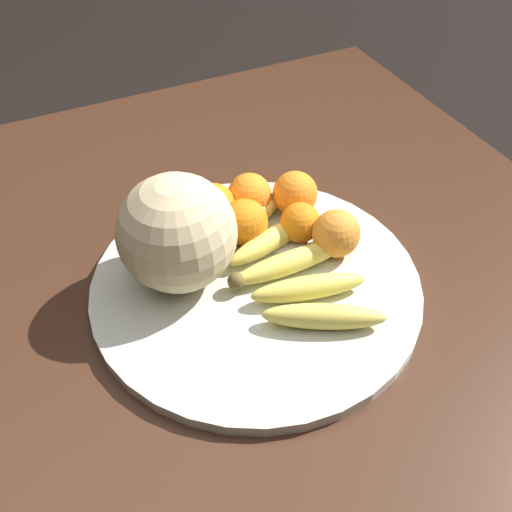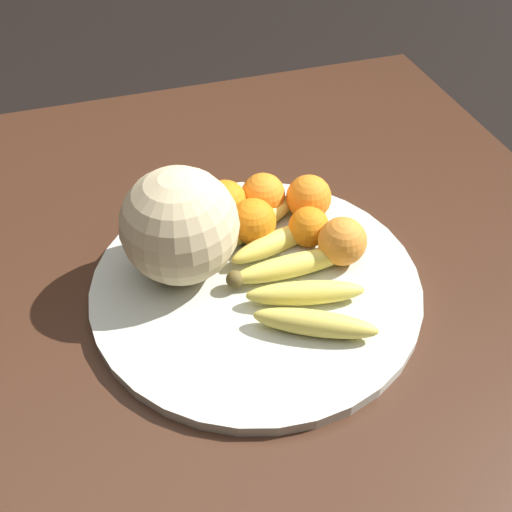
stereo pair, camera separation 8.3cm
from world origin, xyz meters
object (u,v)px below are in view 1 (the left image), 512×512
at_px(orange_mid_center, 300,222).
at_px(orange_top_small, 295,193).
at_px(orange_back_left, 249,195).
at_px(produce_tag, 274,242).
at_px(orange_front_right, 213,206).
at_px(kitchen_table, 267,339).
at_px(banana_bunch, 288,265).
at_px(orange_front_left, 245,222).
at_px(melon, 177,233).
at_px(orange_back_right, 336,234).
at_px(fruit_bowl, 256,285).

distance_m(orange_mid_center, orange_top_small, 0.07).
distance_m(orange_back_left, produce_tag, 0.09).
height_order(orange_front_right, orange_back_left, orange_front_right).
bearing_deg(orange_back_left, produce_tag, -178.76).
relative_size(kitchen_table, produce_tag, 13.21).
bearing_deg(banana_bunch, orange_front_left, 104.47).
xyz_separation_m(melon, orange_back_left, (0.09, -0.15, -0.05)).
bearing_deg(banana_bunch, orange_back_right, 7.16).
distance_m(melon, produce_tag, 0.17).
distance_m(kitchen_table, fruit_bowl, 0.11).
bearing_deg(melon, orange_top_small, -74.39).
bearing_deg(melon, kitchen_table, -127.43).
relative_size(banana_bunch, orange_mid_center, 5.29).
height_order(orange_front_left, orange_back_left, same).
height_order(banana_bunch, produce_tag, banana_bunch).
xyz_separation_m(kitchen_table, banana_bunch, (0.02, -0.04, 0.13)).
relative_size(orange_back_left, produce_tag, 0.72).
distance_m(fruit_bowl, produce_tag, 0.09).
height_order(banana_bunch, orange_mid_center, orange_mid_center).
height_order(fruit_bowl, orange_top_small, orange_top_small).
bearing_deg(orange_back_left, orange_top_small, -113.09).
bearing_deg(orange_top_small, orange_back_right, -175.10).
distance_m(orange_front_left, orange_front_right, 0.06).
bearing_deg(orange_mid_center, orange_back_left, 25.88).
distance_m(banana_bunch, orange_back_left, 0.15).
bearing_deg(fruit_bowl, banana_bunch, -97.66).
bearing_deg(orange_front_right, fruit_bowl, -177.68).
height_order(orange_front_left, orange_mid_center, orange_front_left).
xyz_separation_m(kitchen_table, orange_front_left, (0.11, -0.01, 0.15)).
distance_m(melon, orange_mid_center, 0.20).
height_order(melon, banana_bunch, melon).
distance_m(orange_front_left, orange_back_right, 0.14).
relative_size(banana_bunch, orange_top_small, 4.55).
bearing_deg(orange_front_left, orange_back_right, -126.51).
height_order(orange_mid_center, orange_top_small, orange_top_small).
bearing_deg(kitchen_table, banana_bunch, -69.03).
bearing_deg(banana_bunch, orange_front_right, 109.07).
relative_size(melon, produce_tag, 1.69).
bearing_deg(fruit_bowl, orange_top_small, -46.89).
xyz_separation_m(orange_mid_center, orange_top_small, (0.06, -0.02, 0.01)).
xyz_separation_m(orange_front_right, produce_tag, (-0.08, -0.07, -0.03)).
bearing_deg(orange_front_left, banana_bunch, -164.81).
bearing_deg(banana_bunch, orange_mid_center, 48.77).
distance_m(kitchen_table, produce_tag, 0.15).
bearing_deg(melon, banana_bunch, -113.79).
distance_m(orange_front_right, produce_tag, 0.11).
height_order(kitchen_table, orange_back_left, orange_back_left).
relative_size(fruit_bowl, banana_bunch, 1.45).
height_order(orange_front_left, orange_front_right, same).
bearing_deg(orange_back_right, orange_back_left, 28.69).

